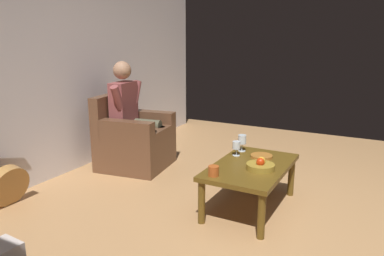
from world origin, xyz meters
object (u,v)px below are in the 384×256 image
(wine_glass_near, at_px, (236,146))
(person_seated, at_px, (132,112))
(candle_jar, at_px, (214,171))
(decorative_dish, at_px, (262,156))
(fruit_bowl, at_px, (260,166))
(guitar, at_px, (7,181))
(wine_glass_far, at_px, (242,140))
(armchair, at_px, (133,141))
(coffee_table, at_px, (251,171))

(wine_glass_near, bearing_deg, person_seated, -99.78)
(candle_jar, bearing_deg, decorative_dish, 162.76)
(person_seated, xyz_separation_m, fruit_bowl, (0.50, 1.71, -0.22))
(person_seated, xyz_separation_m, guitar, (1.40, -0.38, -0.44))
(wine_glass_near, bearing_deg, wine_glass_far, -179.31)
(fruit_bowl, bearing_deg, person_seated, -106.34)
(guitar, relative_size, fruit_bowl, 4.31)
(fruit_bowl, relative_size, candle_jar, 2.76)
(armchair, relative_size, wine_glass_far, 5.18)
(coffee_table, distance_m, guitar, 2.22)
(decorative_dish, bearing_deg, person_seated, -96.35)
(wine_glass_near, relative_size, fruit_bowl, 0.58)
(guitar, xyz_separation_m, wine_glass_far, (-1.32, 1.77, 0.30))
(armchair, height_order, person_seated, person_seated)
(person_seated, relative_size, decorative_dish, 6.15)
(person_seated, distance_m, wine_glass_far, 1.40)
(armchair, xyz_separation_m, person_seated, (-0.00, 0.01, 0.35))
(armchair, xyz_separation_m, wine_glass_far, (0.08, 1.39, 0.21))
(wine_glass_far, distance_m, fruit_bowl, 0.53)
(candle_jar, bearing_deg, armchair, -119.94)
(wine_glass_near, relative_size, wine_glass_far, 0.84)
(wine_glass_far, bearing_deg, coffee_table, 32.13)
(guitar, height_order, wine_glass_near, guitar)
(guitar, relative_size, candle_jar, 11.91)
(coffee_table, bearing_deg, guitar, -63.82)
(decorative_dish, bearing_deg, wine_glass_far, -112.79)
(person_seated, height_order, wine_glass_near, person_seated)
(decorative_dish, height_order, candle_jar, candle_jar)
(wine_glass_near, distance_m, fruit_bowl, 0.42)
(armchair, relative_size, decorative_dish, 4.25)
(wine_glass_near, height_order, decorative_dish, wine_glass_near)
(coffee_table, distance_m, decorative_dish, 0.25)
(coffee_table, relative_size, wine_glass_near, 7.30)
(armchair, bearing_deg, guitar, -23.44)
(fruit_bowl, bearing_deg, coffee_table, -125.67)
(wine_glass_near, height_order, candle_jar, wine_glass_near)
(candle_jar, bearing_deg, wine_glass_far, -177.49)
(wine_glass_far, bearing_deg, wine_glass_near, 0.69)
(person_seated, distance_m, candle_jar, 1.65)
(decorative_dish, bearing_deg, guitar, -58.70)
(wine_glass_far, relative_size, decorative_dish, 0.82)
(wine_glass_far, relative_size, candle_jar, 1.91)
(armchair, bearing_deg, candle_jar, 51.72)
(coffee_table, bearing_deg, wine_glass_near, -130.92)
(person_seated, bearing_deg, wine_glass_far, 78.24)
(wine_glass_near, bearing_deg, candle_jar, 3.00)
(coffee_table, height_order, candle_jar, candle_jar)
(wine_glass_near, xyz_separation_m, candle_jar, (0.58, 0.03, -0.05))
(guitar, bearing_deg, coffee_table, 116.18)
(person_seated, relative_size, coffee_table, 1.22)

